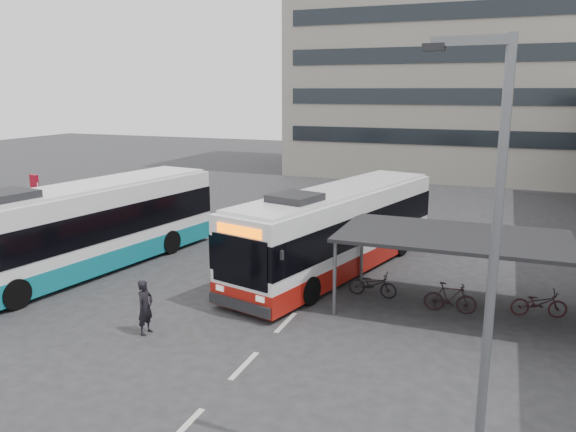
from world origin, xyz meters
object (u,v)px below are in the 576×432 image
(pedestrian, at_px, (145,307))
(lamp_post, at_px, (488,254))
(bus_main, at_px, (338,230))
(bus_teal, at_px, (84,229))

(pedestrian, distance_m, lamp_post, 10.74)
(lamp_post, bearing_deg, bus_main, 120.76)
(bus_teal, height_order, pedestrian, bus_teal)
(bus_main, xyz_separation_m, lamp_post, (5.80, -11.60, 2.86))
(bus_main, distance_m, pedestrian, 8.70)
(bus_main, bearing_deg, lamp_post, -48.57)
(bus_main, xyz_separation_m, pedestrian, (-3.59, -7.88, -0.82))
(lamp_post, bearing_deg, pedestrian, 162.61)
(bus_teal, distance_m, lamp_post, 17.28)
(bus_teal, bearing_deg, pedestrian, -26.97)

